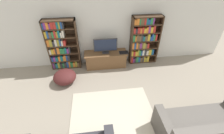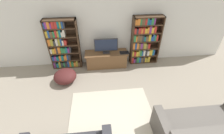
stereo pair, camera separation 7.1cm
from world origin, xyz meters
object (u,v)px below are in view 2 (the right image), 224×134
beanbag_ottoman (65,76)px  bookshelf_right (144,41)px  bookshelf_left (62,45)px  couch_right_sofa (202,131)px  tv_stand (106,59)px  television (106,46)px  laptop (124,53)px

beanbag_ottoman → bookshelf_right: bearing=17.5°
bookshelf_left → bookshelf_right: bearing=-0.0°
bookshelf_right → couch_right_sofa: bookshelf_right is taller
bookshelf_left → beanbag_ottoman: bookshelf_left is taller
bookshelf_right → bookshelf_left: bearing=180.0°
tv_stand → couch_right_sofa: (1.78, -2.98, 0.02)m
bookshelf_right → tv_stand: bookshelf_right is taller
bookshelf_left → television: bookshelf_left is taller
laptop → couch_right_sofa: bearing=-68.2°
bookshelf_right → television: bearing=-173.9°
laptop → couch_right_sofa: size_ratio=0.17×
bookshelf_left → beanbag_ottoman: 1.09m
beanbag_ottoman → television: bearing=27.6°
couch_right_sofa → laptop: bearing=111.8°
laptop → couch_right_sofa: 3.13m
television → beanbag_ottoman: 1.67m
bookshelf_left → couch_right_sofa: size_ratio=0.92×
tv_stand → bookshelf_right: bearing=5.9°
television → laptop: bearing=-7.1°
bookshelf_left → beanbag_ottoman: (0.10, -0.86, -0.65)m
laptop → bookshelf_right: bearing=17.1°
bookshelf_left → tv_stand: 1.58m
bookshelf_left → tv_stand: bearing=-5.5°
couch_right_sofa → beanbag_ottoman: 3.88m
television → couch_right_sofa: 3.51m
couch_right_sofa → beanbag_ottoman: couch_right_sofa is taller
laptop → beanbag_ottoman: size_ratio=0.45×
laptop → beanbag_ottoman: 2.12m
bookshelf_right → beanbag_ottoman: bearing=-162.5°
bookshelf_right → laptop: (-0.73, -0.22, -0.30)m
television → beanbag_ottoman: television is taller
bookshelf_left → laptop: (2.09, -0.22, -0.29)m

